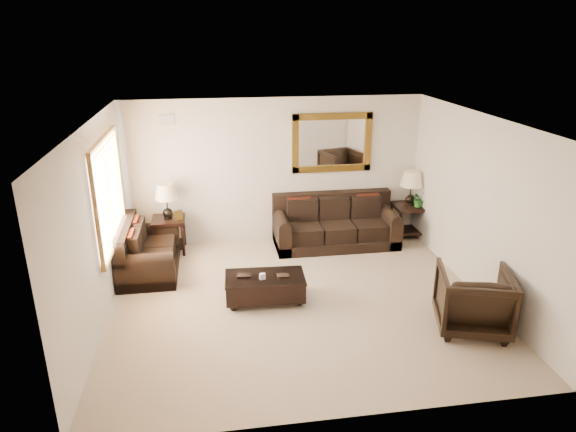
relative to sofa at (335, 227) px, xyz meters
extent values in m
cube|color=tan|center=(-1.07, -2.05, -0.34)|extent=(5.50, 5.00, 0.01)
cube|color=white|center=(-1.07, -2.05, 2.36)|extent=(5.50, 5.00, 0.01)
cube|color=beige|center=(-1.07, 0.45, 1.01)|extent=(5.50, 0.01, 2.70)
cube|color=beige|center=(-1.07, -4.55, 1.01)|extent=(5.50, 0.01, 2.70)
cube|color=beige|center=(-3.82, -2.05, 1.01)|extent=(0.01, 5.00, 2.70)
cube|color=beige|center=(1.68, -2.05, 1.01)|extent=(0.01, 5.00, 2.70)
cube|color=white|center=(-3.80, -1.15, 1.21)|extent=(0.01, 1.80, 1.50)
cube|color=brown|center=(-3.77, -1.15, 2.00)|extent=(0.06, 1.96, 0.08)
cube|color=brown|center=(-3.77, -1.15, 0.42)|extent=(0.06, 1.96, 0.08)
cube|color=brown|center=(-3.77, -2.09, 1.21)|extent=(0.06, 0.08, 1.50)
cube|color=brown|center=(-3.77, -0.21, 1.21)|extent=(0.06, 0.08, 1.50)
cube|color=brown|center=(-3.77, -1.15, 1.21)|extent=(0.05, 0.05, 1.50)
cube|color=#48280E|center=(0.00, 0.41, 1.51)|extent=(1.50, 0.06, 1.10)
cube|color=white|center=(0.00, 0.43, 1.51)|extent=(1.26, 0.01, 0.86)
cube|color=#999999|center=(-2.97, 0.43, 2.01)|extent=(0.25, 0.02, 0.18)
cube|color=black|center=(0.00, -0.06, -0.24)|extent=(2.27, 0.98, 0.19)
cube|color=black|center=(0.00, 0.31, 0.36)|extent=(2.27, 0.23, 0.46)
cube|color=black|center=(-0.61, -0.08, -0.01)|extent=(0.58, 0.80, 0.28)
cube|color=black|center=(0.00, -0.08, -0.01)|extent=(0.58, 0.80, 0.28)
cube|color=black|center=(0.61, -0.08, -0.01)|extent=(0.58, 0.80, 0.28)
cube|color=black|center=(-1.02, -0.06, -0.06)|extent=(0.23, 0.98, 0.55)
cylinder|color=black|center=(-1.02, -0.06, 0.21)|extent=(0.23, 0.96, 0.23)
cube|color=black|center=(1.02, -0.06, -0.06)|extent=(0.23, 0.98, 0.55)
cylinder|color=black|center=(1.02, -0.06, 0.21)|extent=(0.23, 0.96, 0.23)
cube|color=maroon|center=(-0.66, 0.12, 0.36)|extent=(0.43, 0.19, 0.45)
cube|color=maroon|center=(0.66, 0.12, 0.36)|extent=(0.43, 0.19, 0.45)
cube|color=black|center=(-3.34, -0.69, -0.25)|extent=(0.91, 1.54, 0.17)
cube|color=black|center=(-3.69, -0.69, 0.31)|extent=(0.21, 1.54, 0.43)
cube|color=black|center=(-3.32, -0.97, -0.03)|extent=(0.75, 0.54, 0.26)
cube|color=black|center=(-3.32, -0.41, -0.03)|extent=(0.75, 0.54, 0.26)
cube|color=black|center=(-3.34, -1.35, -0.08)|extent=(0.91, 0.21, 0.51)
cylinder|color=black|center=(-3.34, -1.35, 0.17)|extent=(0.90, 0.21, 0.21)
cube|color=black|center=(-3.34, -0.03, -0.08)|extent=(0.91, 0.21, 0.51)
cylinder|color=black|center=(-3.34, -0.03, 0.17)|extent=(0.90, 0.21, 0.21)
cube|color=maroon|center=(-3.51, -1.02, 0.31)|extent=(0.18, 0.40, 0.42)
cube|color=maroon|center=(-3.51, -0.36, 0.31)|extent=(0.18, 0.40, 0.42)
cube|color=black|center=(-3.05, 0.12, 0.27)|extent=(0.58, 0.58, 0.05)
cube|color=black|center=(-3.05, 0.12, -0.21)|extent=(0.49, 0.49, 0.03)
cylinder|color=black|center=(-3.30, -0.13, -0.05)|extent=(0.05, 0.05, 0.58)
cylinder|color=black|center=(-2.81, -0.13, -0.05)|extent=(0.05, 0.05, 0.58)
cylinder|color=black|center=(-3.30, 0.37, -0.05)|extent=(0.05, 0.05, 0.58)
cylinder|color=black|center=(-2.81, 0.37, -0.05)|extent=(0.05, 0.05, 0.58)
sphere|color=black|center=(-3.05, 0.12, 0.40)|extent=(0.18, 0.18, 0.18)
cylinder|color=black|center=(-3.05, 0.12, 0.59)|extent=(0.03, 0.03, 0.38)
cone|color=beige|center=(-3.05, 0.12, 0.81)|extent=(0.40, 0.40, 0.28)
cube|color=#48280E|center=(-2.86, 0.01, 0.39)|extent=(0.16, 0.11, 0.18)
cube|color=black|center=(1.49, 0.11, 0.29)|extent=(0.60, 0.60, 0.05)
cube|color=black|center=(1.49, 0.11, -0.21)|extent=(0.51, 0.51, 0.03)
cylinder|color=black|center=(1.23, -0.15, -0.04)|extent=(0.05, 0.05, 0.60)
cylinder|color=black|center=(1.74, -0.15, -0.04)|extent=(0.05, 0.05, 0.60)
cylinder|color=black|center=(1.23, 0.36, -0.04)|extent=(0.05, 0.05, 0.60)
cylinder|color=black|center=(1.74, 0.36, -0.04)|extent=(0.05, 0.05, 0.60)
sphere|color=black|center=(1.49, 0.11, 0.43)|extent=(0.19, 0.19, 0.19)
cylinder|color=black|center=(1.49, 0.11, 0.63)|extent=(0.03, 0.03, 0.39)
cone|color=beige|center=(1.49, 0.11, 0.85)|extent=(0.42, 0.42, 0.28)
sphere|color=black|center=(-2.03, -2.17, -0.29)|extent=(0.11, 0.11, 0.11)
sphere|color=black|center=(-1.05, -2.17, -0.29)|extent=(0.11, 0.11, 0.11)
sphere|color=black|center=(-2.03, -1.73, -0.29)|extent=(0.11, 0.11, 0.11)
sphere|color=black|center=(-1.05, -1.73, -0.29)|extent=(0.11, 0.11, 0.11)
cube|color=black|center=(-1.54, -1.95, -0.10)|extent=(1.18, 0.68, 0.33)
cube|color=black|center=(-1.54, -1.95, 0.05)|extent=(1.21, 0.69, 0.04)
cube|color=black|center=(-1.85, -1.91, 0.08)|extent=(0.20, 0.14, 0.03)
cube|color=black|center=(-1.28, -2.00, 0.07)|extent=(0.18, 0.13, 0.02)
cube|color=white|center=(-1.59, -2.04, 0.11)|extent=(0.09, 0.07, 0.09)
imported|color=black|center=(1.13, -3.14, 0.14)|extent=(1.13, 1.09, 0.94)
imported|color=#1F501B|center=(1.62, 0.00, 0.44)|extent=(0.38, 0.40, 0.24)
camera|label=1|loc=(-2.25, -8.74, 3.52)|focal=32.00mm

